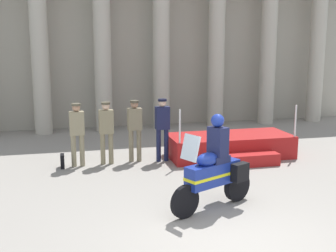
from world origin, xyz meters
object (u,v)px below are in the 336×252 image
Objects in this scene: officer_in_row_2 at (135,126)px; reviewing_stand at (231,147)px; officer_in_row_0 at (77,130)px; briefcase_on_ground at (62,161)px; motorcycle_with_rider at (215,170)px; officer_in_row_3 at (162,125)px; officer_in_row_1 at (106,128)px.

reviewing_stand is at bearing 173.32° from officer_in_row_2.
officer_in_row_2 is (1.56, 0.12, 0.01)m from officer_in_row_0.
reviewing_stand is 4.73m from briefcase_on_ground.
reviewing_stand is 1.82× the size of motorcycle_with_rider.
officer_in_row_0 is 4.72× the size of briefcase_on_ground.
motorcycle_with_rider is (-1.77, -3.58, 0.48)m from reviewing_stand.
officer_in_row_3 is at bearing 0.48° from briefcase_on_ground.
briefcase_on_ground is at bearing -1.86° from officer_in_row_3.
officer_in_row_3 is (-2.00, 0.07, 0.72)m from reviewing_stand.
officer_in_row_3 is at bearing 177.06° from officer_in_row_0.
officer_in_row_1 reaches higher than reviewing_stand.
officer_in_row_2 is at bearing 4.73° from briefcase_on_ground.
briefcase_on_ground is at bearing 2.00° from officer_in_row_1.
officer_in_row_2 is at bearing -101.16° from motorcycle_with_rider.
officer_in_row_0 is 4.47m from motorcycle_with_rider.
motorcycle_with_rider is (0.23, -3.65, -0.24)m from officer_in_row_3.
officer_in_row_3 is at bearing 175.15° from officer_in_row_1.
officer_in_row_3 is at bearing -112.00° from motorcycle_with_rider.
officer_in_row_2 reaches higher than briefcase_on_ground.
officer_in_row_1 is 0.99× the size of officer_in_row_2.
officer_in_row_1 is (-3.54, 0.14, 0.69)m from reviewing_stand.
officer_in_row_2 is 0.98× the size of officer_in_row_3.
officer_in_row_0 is 1.56m from officer_in_row_2.
motorcycle_with_rider reaches higher than briefcase_on_ground.
reviewing_stand reaches higher than briefcase_on_ground.
officer_in_row_0 is 1.00× the size of officer_in_row_1.
officer_in_row_2 is 2.15m from briefcase_on_ground.
reviewing_stand is 4.37m from officer_in_row_0.
briefcase_on_ground is (-4.72, 0.05, -0.13)m from reviewing_stand.
motorcycle_with_rider is at bearing 122.31° from officer_in_row_0.
motorcycle_with_rider is 4.71m from briefcase_on_ground.
reviewing_stand is 9.80× the size of briefcase_on_ground.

